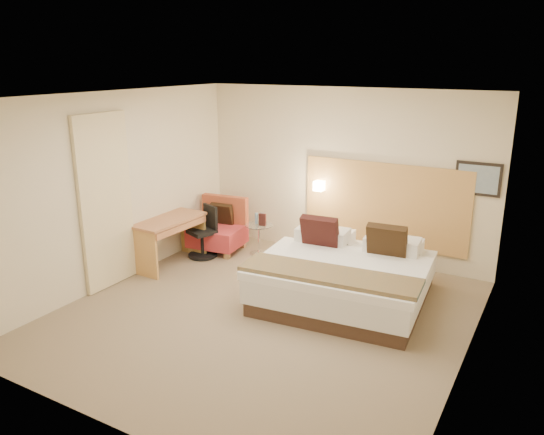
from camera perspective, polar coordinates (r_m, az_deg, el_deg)
The scene contains 20 objects.
floor at distance 6.82m, azimuth -0.89°, elevation -10.47°, with size 4.80×5.00×0.02m, color #786751.
ceiling at distance 6.08m, azimuth -1.00°, elevation 12.99°, with size 4.80×5.00×0.02m, color white.
wall_back at distance 8.51m, azimuth 7.69°, elevation 4.64°, with size 4.80×0.02×2.70m, color beige.
wall_front at distance 4.47m, azimuth -17.63°, elevation -7.22°, with size 4.80×0.02×2.70m, color beige.
wall_left at distance 7.78m, azimuth -16.44°, elevation 2.98°, with size 0.02×5.00×2.70m, color beige.
wall_right at distance 5.55m, azimuth 21.06°, elevation -2.86°, with size 0.02×5.00×2.70m, color beige.
headboard_panel at distance 8.34m, azimuth 11.94°, elevation 1.35°, with size 2.60×0.04×1.30m, color tan.
art_frame at distance 7.94m, azimuth 21.29°, elevation 3.90°, with size 0.62×0.03×0.47m, color black.
art_canvas at distance 7.92m, azimuth 21.27°, elevation 3.87°, with size 0.54×0.01×0.39m, color gray.
lamp_arm at distance 8.61m, azimuth 5.25°, elevation 3.49°, with size 0.02×0.02×0.12m, color silver.
lamp_shade at distance 8.55m, azimuth 5.08°, elevation 3.41°, with size 0.15×0.15×0.15m, color #F3E2BD.
curtain at distance 7.61m, azimuth -17.43°, elevation 1.58°, with size 0.06×0.90×2.42m, color beige.
bottle_a at distance 8.69m, azimuth -1.68°, elevation -0.09°, with size 0.05×0.05×0.18m, color #82A9C9.
bottle_b at distance 8.68m, azimuth -1.12°, elevation -0.11°, with size 0.05×0.05×0.18m, color #84B0CD.
menu_folder at distance 8.58m, azimuth -1.03°, elevation -0.23°, with size 0.12×0.05×0.20m, color #381716.
bed at distance 7.15m, azimuth 7.87°, elevation -6.21°, with size 2.30×2.25×1.04m.
lounge_chair at distance 8.98m, azimuth -5.71°, elevation -1.27°, with size 0.91×0.81×0.88m.
side_table at distance 8.72m, azimuth -1.39°, elevation -2.21°, with size 0.48×0.48×0.51m.
desk at distance 8.31m, azimuth -10.87°, elevation -1.20°, with size 0.59×1.22×0.75m.
desk_chair at distance 8.68m, azimuth -7.29°, elevation -1.99°, with size 0.61×0.61×0.83m.
Camera 1 is at (3.08, -5.23, 3.10)m, focal length 35.00 mm.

